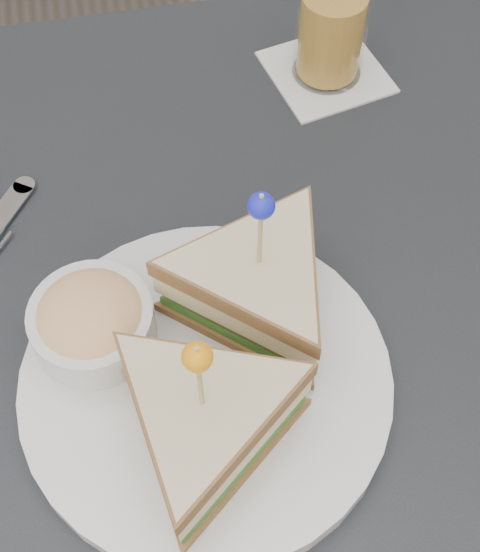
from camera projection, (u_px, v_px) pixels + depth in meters
ground_plane at (235, 545)px, 1.26m from camera, size 3.50×3.50×0.00m
table at (231, 363)px, 0.69m from camera, size 0.80×0.80×0.75m
plate_meal at (212, 356)px, 0.56m from camera, size 0.32×0.32×0.17m
drink_set at (332, 23)px, 0.73m from camera, size 0.13×0.13×0.14m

